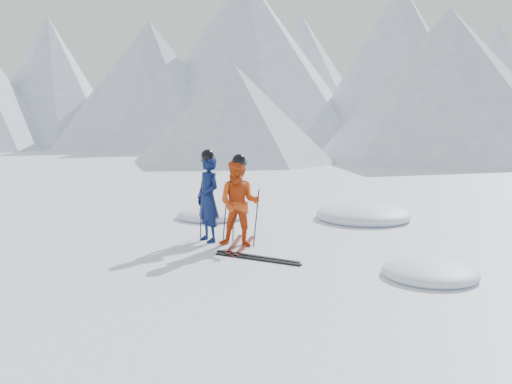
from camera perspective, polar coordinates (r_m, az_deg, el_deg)
The scene contains 12 objects.
ground at distance 9.30m, azimuth 8.06°, elevation -7.89°, with size 160.00×160.00×0.00m, color white.
skier_blue at distance 11.01m, azimuth -5.07°, elevation -0.68°, with size 0.65×0.42×1.77m, color #0B1846.
skier_red at distance 10.56m, azimuth -1.79°, elevation -1.19°, with size 0.83×0.65×1.71m, color #D44511.
pole_blue_left at distance 11.35m, azimuth -5.81°, elevation -1.94°, with size 0.02×0.02×1.18m, color black.
pole_blue_right at distance 11.11m, azimuth -3.24°, elevation -2.12°, with size 0.02×0.02×1.18m, color black.
pole_red_left at distance 10.97m, azimuth -2.37°, elevation -2.36°, with size 0.02×0.02×1.14m, color black.
pole_red_right at distance 10.57m, azimuth 0.03°, elevation -2.74°, with size 0.02×0.02×1.14m, color black.
ski_worn_left at distance 10.78m, azimuth -2.30°, elevation -5.55°, with size 0.09×1.70×0.03m, color black.
ski_worn_right at distance 10.66m, azimuth -1.23°, elevation -5.71°, with size 0.09×1.70×0.03m, color black.
ski_loose_a at distance 9.86m, azimuth 0.10°, elevation -6.82°, with size 0.09×1.70×0.03m, color black.
ski_loose_b at distance 9.69m, azimuth 0.14°, elevation -7.09°, with size 0.09×1.70×0.03m, color black.
snow_lumps at distance 12.90m, azimuth 7.86°, elevation -3.47°, with size 7.63×6.09×0.52m.
Camera 1 is at (3.55, -8.23, 2.50)m, focal length 38.00 mm.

